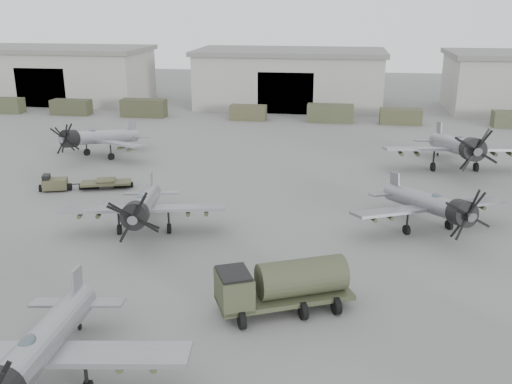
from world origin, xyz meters
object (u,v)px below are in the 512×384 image
aircraft_near_1 (36,352)px  aircraft_mid_2 (431,205)px  aircraft_far_1 (457,146)px  aircraft_far_0 (97,138)px  aircraft_mid_1 (143,206)px  fuel_tanker (283,283)px  tug_trailer (75,184)px

aircraft_near_1 → aircraft_mid_2: 27.81m
aircraft_near_1 → aircraft_far_1: aircraft_far_1 is taller
aircraft_mid_2 → aircraft_far_0: 35.53m
aircraft_mid_1 → fuel_tanker: 14.04m
aircraft_near_1 → tug_trailer: bearing=104.4°
aircraft_near_1 → aircraft_mid_2: (18.34, 20.91, -0.17)m
aircraft_far_0 → aircraft_mid_2: bearing=-4.2°
tug_trailer → aircraft_far_1: bearing=0.5°
aircraft_mid_2 → aircraft_far_1: bearing=49.4°
aircraft_far_0 → fuel_tanker: 36.18m
aircraft_mid_1 → aircraft_far_1: bearing=26.7°
aircraft_far_1 → aircraft_mid_2: bearing=-113.1°
aircraft_far_0 → tug_trailer: aircraft_far_0 is taller
aircraft_mid_2 → tug_trailer: (-29.29, 5.48, -1.52)m
aircraft_far_0 → aircraft_far_1: aircraft_far_1 is taller
aircraft_far_0 → fuel_tanker: aircraft_far_0 is taller
tug_trailer → aircraft_far_0: bearing=85.6°
aircraft_mid_2 → aircraft_far_0: aircraft_far_0 is taller
aircraft_near_1 → fuel_tanker: (9.11, 8.63, -0.67)m
aircraft_near_1 → fuel_tanker: size_ratio=1.66×
aircraft_mid_1 → aircraft_mid_2: aircraft_mid_1 is taller
aircraft_mid_2 → aircraft_far_0: bearing=128.4°
aircraft_mid_2 → aircraft_far_1: (4.63, 16.26, 0.42)m
aircraft_near_1 → aircraft_far_1: 43.69m
aircraft_mid_2 → fuel_tanker: aircraft_mid_2 is taller
aircraft_mid_1 → aircraft_mid_2: 20.25m
fuel_tanker → tug_trailer: bearing=114.2°
aircraft_mid_1 → tug_trailer: bearing=125.0°
tug_trailer → fuel_tanker: bearing=-58.6°
fuel_tanker → tug_trailer: 26.81m
aircraft_mid_2 → aircraft_far_1: aircraft_far_1 is taller
aircraft_mid_2 → fuel_tanker: 15.37m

